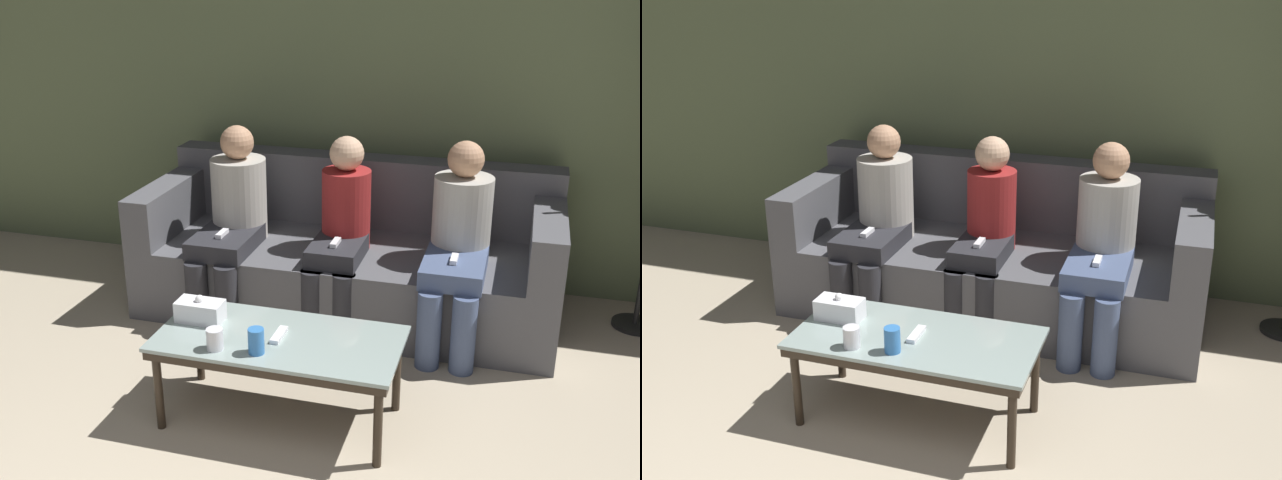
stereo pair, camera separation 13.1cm
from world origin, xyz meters
The scene contains 10 objects.
wall_back centered at (0.00, 3.49, 1.30)m, with size 12.00×0.06×2.60m.
couch centered at (0.00, 2.93, 0.31)m, with size 2.45×0.98×0.87m.
coffee_table centered at (-0.02, 1.66, 0.39)m, with size 1.12×0.54×0.43m.
cup_near_left centered at (-0.26, 1.48, 0.48)m, with size 0.07×0.07×0.10m.
cup_near_right centered at (-0.07, 1.50, 0.49)m, with size 0.07×0.07×0.12m.
tissue_box centered at (-0.43, 1.71, 0.49)m, with size 0.22×0.12×0.13m.
game_remote centered at (-0.02, 1.66, 0.44)m, with size 0.04×0.15×0.02m.
seated_person_left_end centered at (-0.66, 2.71, 0.60)m, with size 0.33×0.70×1.12m.
seated_person_mid_left centered at (0.00, 2.71, 0.58)m, with size 0.31×0.61×1.10m.
seated_person_mid_right centered at (0.66, 2.70, 0.60)m, with size 0.33×0.73×1.12m.
Camera 1 is at (0.98, -1.18, 2.07)m, focal length 42.00 mm.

